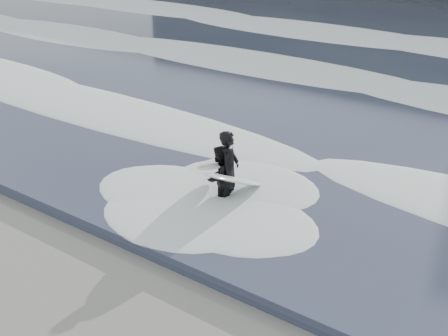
{
  "coord_description": "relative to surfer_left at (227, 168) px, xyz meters",
  "views": [
    {
      "loc": [
        6.95,
        -3.82,
        6.48
      ],
      "look_at": [
        0.1,
        5.75,
        1.0
      ],
      "focal_mm": 45.0,
      "sensor_mm": 36.0,
      "label": 1
    }
  ],
  "objects": [
    {
      "name": "foam_mid",
      "position": [
        -0.1,
        10.16,
        -0.54
      ],
      "size": [
        60.0,
        4.0,
        0.24
      ],
      "primitive_type": "ellipsoid",
      "color": "white",
      "rests_on": "sea"
    },
    {
      "name": "surfer_right",
      "position": [
        -0.01,
        -0.17,
        -0.18
      ],
      "size": [
        1.09,
        2.08,
        1.54
      ],
      "color": "black",
      "rests_on": "ground"
    },
    {
      "name": "surfer_left",
      "position": [
        0.0,
        0.0,
        0.0
      ],
      "size": [
        1.32,
        2.17,
        1.9
      ],
      "color": "black",
      "rests_on": "ground"
    },
    {
      "name": "foam_near",
      "position": [
        -0.1,
        3.16,
        -0.56
      ],
      "size": [
        60.0,
        3.2,
        0.2
      ],
      "primitive_type": "ellipsoid",
      "color": "white",
      "rests_on": "sea"
    }
  ]
}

